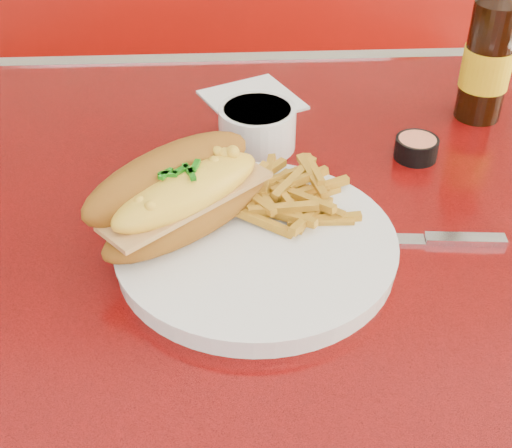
{
  "coord_description": "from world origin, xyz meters",
  "views": [
    {
      "loc": [
        -0.01,
        -0.63,
        1.23
      ],
      "look_at": [
        0.02,
        -0.08,
        0.81
      ],
      "focal_mm": 50.0,
      "sensor_mm": 36.0,
      "label": 1
    }
  ],
  "objects_px": {
    "mac_hoagie": "(181,194)",
    "booth_bench_far": "(231,174)",
    "fork": "(265,193)",
    "gravy_ramekin": "(257,126)",
    "beer_bottle": "(490,51)",
    "knife": "(415,239)",
    "diner_table": "(240,316)",
    "dinner_plate": "(256,247)",
    "sauce_cup_right": "(416,147)"
  },
  "relations": [
    {
      "from": "sauce_cup_right",
      "to": "knife",
      "type": "distance_m",
      "value": 0.17
    },
    {
      "from": "diner_table",
      "to": "fork",
      "type": "relative_size",
      "value": 8.41
    },
    {
      "from": "mac_hoagie",
      "to": "booth_bench_far",
      "type": "bearing_deg",
      "value": 45.37
    },
    {
      "from": "diner_table",
      "to": "fork",
      "type": "xyz_separation_m",
      "value": [
        0.03,
        0.0,
        0.18
      ]
    },
    {
      "from": "diner_table",
      "to": "sauce_cup_right",
      "type": "bearing_deg",
      "value": 24.46
    },
    {
      "from": "gravy_ramekin",
      "to": "sauce_cup_right",
      "type": "xyz_separation_m",
      "value": [
        0.19,
        -0.04,
        -0.01
      ]
    },
    {
      "from": "gravy_ramekin",
      "to": "booth_bench_far",
      "type": "bearing_deg",
      "value": 92.43
    },
    {
      "from": "mac_hoagie",
      "to": "fork",
      "type": "relative_size",
      "value": 1.5
    },
    {
      "from": "fork",
      "to": "gravy_ramekin",
      "type": "bearing_deg",
      "value": -31.34
    },
    {
      "from": "mac_hoagie",
      "to": "gravy_ramekin",
      "type": "bearing_deg",
      "value": 24.2
    },
    {
      "from": "fork",
      "to": "beer_bottle",
      "type": "height_order",
      "value": "beer_bottle"
    },
    {
      "from": "sauce_cup_right",
      "to": "beer_bottle",
      "type": "xyz_separation_m",
      "value": [
        0.11,
        0.1,
        0.08
      ]
    },
    {
      "from": "booth_bench_far",
      "to": "sauce_cup_right",
      "type": "relative_size",
      "value": 18.21
    },
    {
      "from": "fork",
      "to": "mac_hoagie",
      "type": "bearing_deg",
      "value": 88.88
    },
    {
      "from": "dinner_plate",
      "to": "sauce_cup_right",
      "type": "distance_m",
      "value": 0.27
    },
    {
      "from": "booth_bench_far",
      "to": "dinner_plate",
      "type": "distance_m",
      "value": 1.02
    },
    {
      "from": "gravy_ramekin",
      "to": "diner_table",
      "type": "bearing_deg",
      "value": -101.86
    },
    {
      "from": "knife",
      "to": "fork",
      "type": "bearing_deg",
      "value": 161.31
    },
    {
      "from": "sauce_cup_right",
      "to": "beer_bottle",
      "type": "bearing_deg",
      "value": 43.23
    },
    {
      "from": "diner_table",
      "to": "knife",
      "type": "relative_size",
      "value": 5.44
    },
    {
      "from": "mac_hoagie",
      "to": "fork",
      "type": "xyz_separation_m",
      "value": [
        0.09,
        0.05,
        -0.04
      ]
    },
    {
      "from": "mac_hoagie",
      "to": "sauce_cup_right",
      "type": "xyz_separation_m",
      "value": [
        0.28,
        0.15,
        -0.04
      ]
    },
    {
      "from": "sauce_cup_right",
      "to": "beer_bottle",
      "type": "height_order",
      "value": "beer_bottle"
    },
    {
      "from": "fork",
      "to": "gravy_ramekin",
      "type": "distance_m",
      "value": 0.13
    },
    {
      "from": "diner_table",
      "to": "dinner_plate",
      "type": "xyz_separation_m",
      "value": [
        0.02,
        -0.08,
        0.17
      ]
    },
    {
      "from": "mac_hoagie",
      "to": "sauce_cup_right",
      "type": "relative_size",
      "value": 3.32
    },
    {
      "from": "fork",
      "to": "beer_bottle",
      "type": "xyz_separation_m",
      "value": [
        0.3,
        0.2,
        0.07
      ]
    },
    {
      "from": "beer_bottle",
      "to": "sauce_cup_right",
      "type": "bearing_deg",
      "value": -136.77
    },
    {
      "from": "sauce_cup_right",
      "to": "beer_bottle",
      "type": "distance_m",
      "value": 0.16
    },
    {
      "from": "beer_bottle",
      "to": "knife",
      "type": "distance_m",
      "value": 0.31
    },
    {
      "from": "fork",
      "to": "knife",
      "type": "relative_size",
      "value": 0.65
    },
    {
      "from": "dinner_plate",
      "to": "fork",
      "type": "height_order",
      "value": "same"
    },
    {
      "from": "beer_bottle",
      "to": "dinner_plate",
      "type": "bearing_deg",
      "value": -138.21
    },
    {
      "from": "fork",
      "to": "beer_bottle",
      "type": "bearing_deg",
      "value": -88.42
    },
    {
      "from": "mac_hoagie",
      "to": "gravy_ramekin",
      "type": "relative_size",
      "value": 1.99
    },
    {
      "from": "booth_bench_far",
      "to": "mac_hoagie",
      "type": "height_order",
      "value": "booth_bench_far"
    },
    {
      "from": "booth_bench_far",
      "to": "knife",
      "type": "xyz_separation_m",
      "value": [
        0.18,
        -0.87,
        0.49
      ]
    },
    {
      "from": "sauce_cup_right",
      "to": "diner_table",
      "type": "bearing_deg",
      "value": -155.54
    },
    {
      "from": "beer_bottle",
      "to": "diner_table",
      "type": "bearing_deg",
      "value": -148.51
    },
    {
      "from": "diner_table",
      "to": "mac_hoagie",
      "type": "height_order",
      "value": "mac_hoagie"
    },
    {
      "from": "booth_bench_far",
      "to": "beer_bottle",
      "type": "bearing_deg",
      "value": -61.98
    },
    {
      "from": "diner_table",
      "to": "beer_bottle",
      "type": "relative_size",
      "value": 4.99
    },
    {
      "from": "diner_table",
      "to": "sauce_cup_right",
      "type": "xyz_separation_m",
      "value": [
        0.22,
        0.1,
        0.18
      ]
    },
    {
      "from": "diner_table",
      "to": "booth_bench_far",
      "type": "distance_m",
      "value": 0.87
    },
    {
      "from": "dinner_plate",
      "to": "sauce_cup_right",
      "type": "xyz_separation_m",
      "value": [
        0.2,
        0.18,
        0.0
      ]
    },
    {
      "from": "gravy_ramekin",
      "to": "beer_bottle",
      "type": "relative_size",
      "value": 0.45
    },
    {
      "from": "booth_bench_far",
      "to": "fork",
      "type": "bearing_deg",
      "value": -87.88
    },
    {
      "from": "diner_table",
      "to": "knife",
      "type": "xyz_separation_m",
      "value": [
        0.18,
        -0.06,
        0.16
      ]
    },
    {
      "from": "knife",
      "to": "gravy_ramekin",
      "type": "bearing_deg",
      "value": 132.58
    },
    {
      "from": "mac_hoagie",
      "to": "beer_bottle",
      "type": "bearing_deg",
      "value": -8.0
    }
  ]
}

